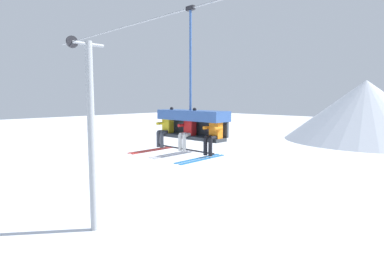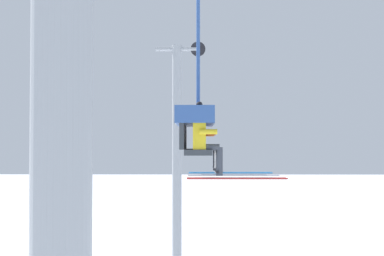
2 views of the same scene
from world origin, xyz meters
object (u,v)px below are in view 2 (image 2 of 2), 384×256
at_px(skier_yellow, 206,139).
at_px(skier_orange, 205,141).
at_px(chairlift_chair, 194,123).
at_px(skier_red, 206,139).
at_px(lift_tower_far, 177,164).

xyz_separation_m(skier_yellow, skier_orange, (1.99, -0.01, -0.02)).
bearing_deg(chairlift_chair, skier_yellow, -167.85).
bearing_deg(skier_orange, chairlift_chair, 167.52).
height_order(chairlift_chair, skier_yellow, chairlift_chair).
bearing_deg(skier_red, skier_yellow, 180.00).
distance_m(lift_tower_far, skier_yellow, 12.23).
bearing_deg(skier_red, skier_orange, -0.39).
height_order(lift_tower_far, skier_red, lift_tower_far).
xyz_separation_m(chairlift_chair, skier_red, (0.00, -0.21, -0.31)).
bearing_deg(lift_tower_far, skier_red, -175.27).
relative_size(skier_yellow, skier_red, 1.00).
distance_m(skier_red, skier_orange, 0.99).
bearing_deg(skier_yellow, chairlift_chair, 12.15).
xyz_separation_m(lift_tower_far, chairlift_chair, (-11.18, -0.71, 1.15)).
bearing_deg(lift_tower_far, skier_orange, -174.77).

